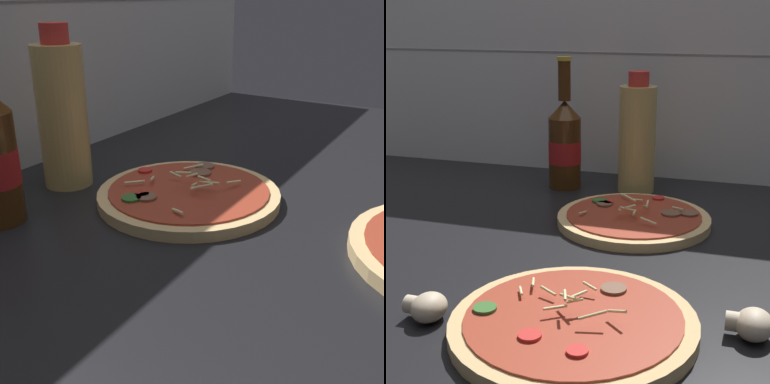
% 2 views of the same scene
% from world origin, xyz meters
% --- Properties ---
extents(counter_slab, '(1.60, 0.90, 0.03)m').
position_xyz_m(counter_slab, '(0.00, 0.00, 0.01)').
color(counter_slab, black).
rests_on(counter_slab, ground).
extents(tile_backsplash, '(1.60, 0.01, 0.60)m').
position_xyz_m(tile_backsplash, '(0.00, 0.45, 0.30)').
color(tile_backsplash, white).
rests_on(tile_backsplash, ground).
extents(pizza_far, '(0.27, 0.27, 0.05)m').
position_xyz_m(pizza_far, '(0.01, 0.13, 0.03)').
color(pizza_far, tan).
rests_on(pizza_far, counter_slab).
extents(oil_bottle, '(0.08, 0.08, 0.25)m').
position_xyz_m(oil_bottle, '(-0.03, 0.33, 0.14)').
color(oil_bottle, '#D6B766').
rests_on(oil_bottle, counter_slab).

